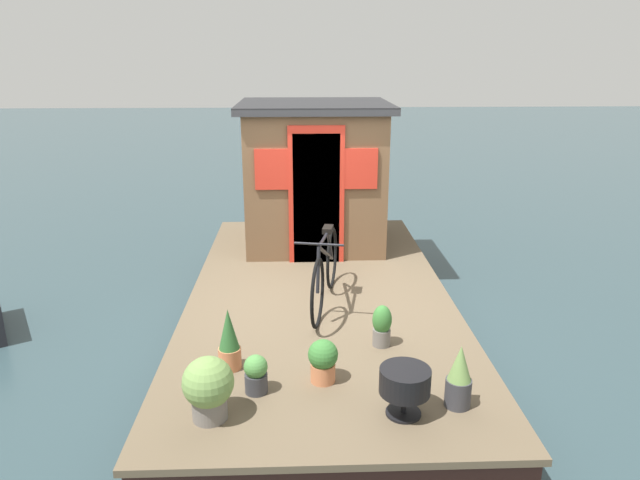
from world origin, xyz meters
TOP-DOWN VIEW (x-y plane):
  - ground_plane at (0.00, 0.00)m, footprint 60.00×60.00m
  - houseboat_deck at (0.00, 0.00)m, footprint 5.97×2.98m
  - houseboat_cabin at (1.87, 0.00)m, footprint 1.88×2.07m
  - bicycle at (-0.36, -0.05)m, footprint 1.74×0.52m
  - potted_plant_lavender at (-2.07, 0.59)m, footprint 0.20×0.20m
  - potted_plant_mint at (-2.42, 0.92)m, footprint 0.39×0.39m
  - potted_plant_basil at (-1.31, -0.54)m, footprint 0.18×0.18m
  - potted_plant_geranium at (-2.32, -1.00)m, footprint 0.21×0.21m
  - potted_plant_thyme at (-1.68, 0.85)m, footprint 0.20×0.20m
  - potted_plant_succulent at (-1.92, 0.04)m, footprint 0.25×0.25m
  - charcoal_grill at (-2.42, -0.56)m, footprint 0.39×0.39m

SIDE VIEW (x-z plane):
  - ground_plane at x=0.00m, z-range 0.00..0.00m
  - houseboat_deck at x=0.00m, z-range 0.00..0.51m
  - potted_plant_lavender at x=-2.07m, z-range 0.51..0.84m
  - potted_plant_succulent at x=-1.92m, z-range 0.51..0.89m
  - potted_plant_basil at x=-1.31m, z-range 0.51..0.91m
  - potted_plant_geranium at x=-2.32m, z-range 0.49..1.02m
  - potted_plant_thyme at x=-1.68m, z-range 0.49..1.06m
  - potted_plant_mint at x=-2.42m, z-range 0.52..1.03m
  - charcoal_grill at x=-2.42m, z-range 0.59..0.98m
  - bicycle at x=-0.36m, z-range 0.47..1.33m
  - houseboat_cabin at x=1.87m, z-range 0.51..2.53m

